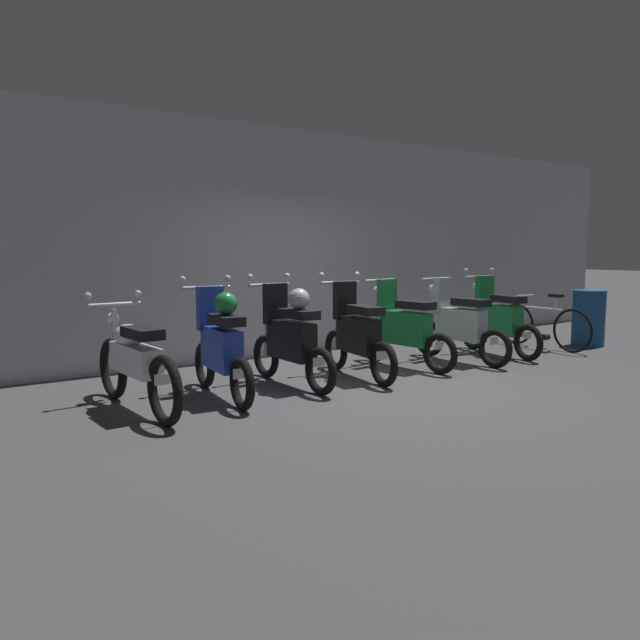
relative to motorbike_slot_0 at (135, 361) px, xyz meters
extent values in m
plane|color=#424244|center=(2.75, -0.53, -0.49)|extent=(80.00, 80.00, 0.00)
cube|color=#ADADB2|center=(2.75, 2.08, 1.18)|extent=(16.00, 0.30, 3.34)
torus|color=black|center=(-0.04, 0.62, -0.17)|extent=(0.13, 0.65, 0.65)
torus|color=black|center=(0.04, -0.68, -0.17)|extent=(0.13, 0.65, 0.65)
cube|color=silver|center=(0.00, -0.03, 0.02)|extent=(0.27, 0.84, 0.28)
ellipsoid|color=silver|center=(-0.01, 0.13, 0.24)|extent=(0.29, 0.46, 0.22)
cube|color=black|center=(0.01, -0.21, 0.30)|extent=(0.27, 0.53, 0.10)
cylinder|color=#B7BABF|center=(-0.03, 0.52, 0.52)|extent=(0.56, 0.07, 0.04)
sphere|color=#B7BABF|center=(-0.29, 0.50, 0.62)|extent=(0.07, 0.07, 0.07)
sphere|color=#B7BABF|center=(0.23, 0.53, 0.62)|extent=(0.07, 0.07, 0.07)
cylinder|color=#B7BABF|center=(-0.04, 0.57, 0.15)|extent=(0.07, 0.16, 0.65)
sphere|color=silver|center=(-0.04, 0.57, 0.37)|extent=(0.12, 0.12, 0.12)
cube|color=white|center=(0.04, -0.65, -0.07)|extent=(0.16, 0.02, 0.10)
torus|color=black|center=(0.98, 0.56, -0.23)|extent=(0.14, 0.54, 0.53)
torus|color=black|center=(0.86, -0.59, -0.23)|extent=(0.14, 0.54, 0.53)
cube|color=#1E389E|center=(0.92, -0.02, 0.04)|extent=(0.29, 0.75, 0.44)
cube|color=#1E389E|center=(0.95, 0.33, 0.44)|extent=(0.29, 0.15, 0.48)
cube|color=black|center=(0.90, -0.18, 0.36)|extent=(0.29, 0.54, 0.10)
cylinder|color=#B7BABF|center=(0.97, 0.47, 0.66)|extent=(0.56, 0.09, 0.04)
sphere|color=#B7BABF|center=(0.71, 0.49, 0.76)|extent=(0.07, 0.07, 0.07)
sphere|color=#B7BABF|center=(1.23, 0.44, 0.76)|extent=(0.07, 0.07, 0.07)
cylinder|color=#B7BABF|center=(0.97, 0.51, 0.19)|extent=(0.07, 0.15, 0.85)
sphere|color=silver|center=(0.97, 0.51, 0.51)|extent=(0.12, 0.12, 0.12)
cube|color=white|center=(0.86, -0.56, -0.13)|extent=(0.16, 0.03, 0.10)
sphere|color=#197238|center=(0.90, -0.18, 0.53)|extent=(0.24, 0.24, 0.24)
torus|color=black|center=(1.82, 0.63, -0.23)|extent=(0.10, 0.53, 0.53)
torus|color=black|center=(1.85, -0.52, -0.23)|extent=(0.10, 0.53, 0.53)
cube|color=black|center=(1.84, 0.05, 0.04)|extent=(0.23, 0.74, 0.44)
cube|color=black|center=(1.83, 0.40, 0.44)|extent=(0.28, 0.13, 0.48)
cube|color=black|center=(1.84, -0.11, 0.36)|extent=(0.25, 0.52, 0.10)
cylinder|color=#B7BABF|center=(1.83, 0.54, 0.66)|extent=(0.56, 0.05, 0.04)
sphere|color=#B7BABF|center=(1.57, 0.53, 0.76)|extent=(0.07, 0.07, 0.07)
sphere|color=#B7BABF|center=(2.09, 0.54, 0.76)|extent=(0.07, 0.07, 0.07)
cylinder|color=#B7BABF|center=(1.83, 0.58, 0.19)|extent=(0.06, 0.15, 0.85)
sphere|color=silver|center=(1.83, 0.58, 0.51)|extent=(0.12, 0.12, 0.12)
cube|color=white|center=(1.85, -0.50, -0.13)|extent=(0.16, 0.01, 0.10)
sphere|color=#9EA0A8|center=(1.84, -0.11, 0.53)|extent=(0.24, 0.24, 0.24)
torus|color=black|center=(2.83, 0.54, -0.23)|extent=(0.16, 0.54, 0.53)
torus|color=black|center=(2.67, -0.60, -0.23)|extent=(0.16, 0.54, 0.53)
cube|color=black|center=(2.75, -0.03, 0.04)|extent=(0.32, 0.76, 0.44)
cube|color=black|center=(2.80, 0.31, 0.44)|extent=(0.29, 0.16, 0.48)
cube|color=black|center=(2.73, -0.19, 0.36)|extent=(0.31, 0.55, 0.10)
cylinder|color=#B7BABF|center=(2.82, 0.45, 0.66)|extent=(0.56, 0.11, 0.04)
sphere|color=#B7BABF|center=(2.56, 0.48, 0.76)|extent=(0.07, 0.07, 0.07)
sphere|color=#B7BABF|center=(3.08, 0.41, 0.76)|extent=(0.07, 0.07, 0.07)
cylinder|color=#B7BABF|center=(2.82, 0.49, 0.19)|extent=(0.08, 0.15, 0.85)
sphere|color=silver|center=(2.82, 0.49, 0.51)|extent=(0.12, 0.12, 0.12)
cube|color=white|center=(2.68, -0.58, -0.13)|extent=(0.16, 0.03, 0.10)
torus|color=black|center=(3.61, 0.68, -0.23)|extent=(0.15, 0.54, 0.53)
torus|color=black|center=(3.73, -0.46, -0.23)|extent=(0.15, 0.54, 0.53)
cube|color=#197238|center=(3.67, 0.11, 0.04)|extent=(0.30, 0.76, 0.44)
cube|color=#197238|center=(3.63, 0.45, 0.44)|extent=(0.29, 0.15, 0.48)
cube|color=black|center=(3.69, -0.05, 0.36)|extent=(0.30, 0.54, 0.10)
cylinder|color=#B7BABF|center=(3.62, 0.59, 0.66)|extent=(0.56, 0.10, 0.04)
cylinder|color=#B7BABF|center=(3.61, 0.64, 0.19)|extent=(0.07, 0.15, 0.85)
sphere|color=silver|center=(3.61, 0.64, 0.51)|extent=(0.12, 0.12, 0.12)
cube|color=white|center=(3.73, -0.44, -0.13)|extent=(0.16, 0.03, 0.10)
torus|color=black|center=(4.55, 0.55, -0.23)|extent=(0.12, 0.53, 0.53)
torus|color=black|center=(4.62, -0.60, -0.23)|extent=(0.12, 0.53, 0.53)
cube|color=#9EA0A8|center=(4.59, -0.03, 0.04)|extent=(0.27, 0.75, 0.44)
cube|color=#9EA0A8|center=(4.56, 0.32, 0.44)|extent=(0.29, 0.14, 0.48)
cube|color=black|center=(4.60, -0.19, 0.36)|extent=(0.27, 0.53, 0.10)
cylinder|color=#B7BABF|center=(4.56, 0.45, 0.66)|extent=(0.56, 0.07, 0.04)
cylinder|color=#B7BABF|center=(4.55, 0.50, 0.19)|extent=(0.07, 0.15, 0.85)
sphere|color=silver|center=(4.55, 0.50, 0.51)|extent=(0.12, 0.12, 0.12)
cube|color=white|center=(4.62, -0.58, -0.13)|extent=(0.16, 0.02, 0.10)
torus|color=black|center=(5.58, 0.61, -0.23)|extent=(0.16, 0.54, 0.53)
torus|color=black|center=(5.43, -0.53, -0.23)|extent=(0.16, 0.54, 0.53)
cube|color=#197238|center=(5.50, 0.04, 0.04)|extent=(0.32, 0.76, 0.44)
cube|color=#197238|center=(5.55, 0.38, 0.44)|extent=(0.29, 0.16, 0.48)
cube|color=black|center=(5.48, -0.12, 0.36)|extent=(0.31, 0.55, 0.10)
cylinder|color=#B7BABF|center=(5.57, 0.52, 0.66)|extent=(0.56, 0.11, 0.04)
sphere|color=#B7BABF|center=(5.31, 0.55, 0.76)|extent=(0.07, 0.07, 0.07)
sphere|color=#B7BABF|center=(5.83, 0.48, 0.76)|extent=(0.07, 0.07, 0.07)
cylinder|color=#B7BABF|center=(5.58, 0.56, 0.19)|extent=(0.08, 0.15, 0.85)
sphere|color=silver|center=(5.58, 0.56, 0.51)|extent=(0.12, 0.12, 0.12)
cube|color=white|center=(5.43, -0.51, -0.13)|extent=(0.16, 0.03, 0.10)
torus|color=black|center=(6.60, 0.57, -0.15)|extent=(0.06, 0.68, 0.68)
torus|color=black|center=(6.57, -0.48, -0.15)|extent=(0.06, 0.68, 0.68)
cylinder|color=silver|center=(6.59, 0.04, 0.15)|extent=(0.05, 0.68, 0.04)
cylinder|color=silver|center=(6.58, -0.17, 0.25)|extent=(0.03, 0.03, 0.22)
cube|color=black|center=(6.58, -0.17, 0.37)|extent=(0.11, 0.22, 0.05)
cylinder|color=#B7BABF|center=(6.60, 0.44, 0.33)|extent=(0.50, 0.04, 0.03)
cylinder|color=black|center=(6.58, -0.01, -0.31)|extent=(0.12, 0.10, 0.10)
cylinder|color=navy|center=(7.42, -0.22, -0.04)|extent=(0.51, 0.51, 0.91)
camera|label=1|loc=(-1.85, -5.83, 1.09)|focal=34.15mm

